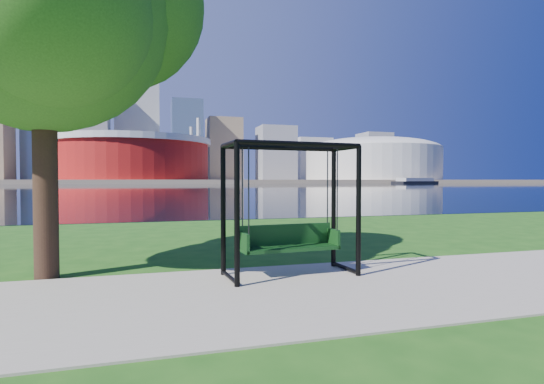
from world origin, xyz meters
name	(u,v)px	position (x,y,z in m)	size (l,w,h in m)	color
ground	(281,286)	(0.00, 0.00, 0.00)	(900.00, 900.00, 0.00)	#1E5114
path	(291,292)	(0.00, -0.50, 0.01)	(120.00, 4.00, 0.03)	#9E937F
river	(158,187)	(0.00, 102.00, 0.01)	(900.00, 180.00, 0.02)	black
far_bank	(152,181)	(0.00, 306.00, 1.00)	(900.00, 228.00, 2.00)	#937F60
stadium	(133,157)	(-10.00, 235.00, 14.23)	(83.00, 83.00, 32.00)	maroon
arena	(372,158)	(135.00, 235.00, 15.87)	(84.00, 84.00, 26.56)	beige
skyline	(145,134)	(-4.27, 319.39, 35.89)	(392.00, 66.00, 96.50)	gray
swing	(290,212)	(0.37, 0.63, 1.20)	(2.50, 1.22, 2.49)	black
barge	(415,181)	(131.13, 183.83, 1.33)	(30.19, 16.79, 2.92)	black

